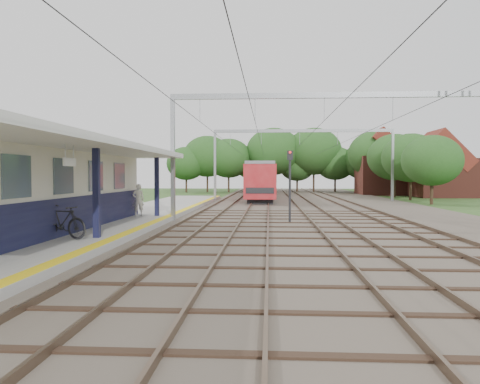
{
  "coord_description": "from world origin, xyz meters",
  "views": [
    {
      "loc": [
        0.26,
        -10.34,
        2.59
      ],
      "look_at": [
        -1.44,
        16.95,
        1.6
      ],
      "focal_mm": 35.0,
      "sensor_mm": 36.0,
      "label": 1
    }
  ],
  "objects": [
    {
      "name": "bicycle",
      "position": [
        -6.98,
        5.61,
        0.95
      ],
      "size": [
        2.08,
        1.13,
        1.2
      ],
      "primitive_type": "imported",
      "rotation": [
        0.0,
        0.0,
        1.27
      ],
      "color": "black",
      "rests_on": "platform"
    },
    {
      "name": "rail_tracks",
      "position": [
        1.5,
        30.0,
        0.18
      ],
      "size": [
        11.8,
        88.0,
        0.15
      ],
      "color": "brown",
      "rests_on": "ballast_bed"
    },
    {
      "name": "house_far",
      "position": [
        16.0,
        52.0,
        3.23
      ],
      "size": [
        8.0,
        6.12,
        8.66
      ],
      "color": "brown",
      "rests_on": "ground"
    },
    {
      "name": "station_building",
      "position": [
        -8.88,
        7.0,
        2.04
      ],
      "size": [
        3.41,
        18.0,
        3.4
      ],
      "color": "beige",
      "rests_on": "platform"
    },
    {
      "name": "ballast_bed",
      "position": [
        4.0,
        30.0,
        0.05
      ],
      "size": [
        18.0,
        90.0,
        0.1
      ],
      "primitive_type": "cube",
      "color": "#473D33",
      "rests_on": "ground"
    },
    {
      "name": "train",
      "position": [
        -0.5,
        46.05,
        2.06
      ],
      "size": [
        2.81,
        34.95,
        3.7
      ],
      "color": "black",
      "rests_on": "ballast_bed"
    },
    {
      "name": "ground",
      "position": [
        0.0,
        0.0,
        0.0
      ],
      "size": [
        160.0,
        160.0,
        0.0
      ],
      "primitive_type": "plane",
      "color": "#2D4C1E",
      "rests_on": "ground"
    },
    {
      "name": "house_near",
      "position": [
        21.0,
        46.0,
        2.99
      ],
      "size": [
        7.0,
        6.12,
        7.89
      ],
      "color": "brown",
      "rests_on": "ground"
    },
    {
      "name": "catenary_system",
      "position": [
        3.39,
        25.28,
        5.51
      ],
      "size": [
        17.22,
        88.0,
        7.0
      ],
      "color": "gray",
      "rests_on": "ground"
    },
    {
      "name": "yellow_stripe",
      "position": [
        -5.25,
        14.0,
        0.35
      ],
      "size": [
        0.45,
        52.0,
        0.01
      ],
      "primitive_type": "cube",
      "color": "yellow",
      "rests_on": "platform"
    },
    {
      "name": "platform",
      "position": [
        -7.5,
        14.0,
        0.17
      ],
      "size": [
        5.0,
        52.0,
        0.35
      ],
      "primitive_type": "cube",
      "color": "gray",
      "rests_on": "ground"
    },
    {
      "name": "signal_post",
      "position": [
        1.35,
        14.17,
        2.33
      ],
      "size": [
        0.3,
        0.28,
        3.86
      ],
      "rotation": [
        0.0,
        0.0,
        0.33
      ],
      "color": "black",
      "rests_on": "ground"
    },
    {
      "name": "canopy",
      "position": [
        -7.77,
        6.0,
        3.64
      ],
      "size": [
        6.4,
        20.0,
        3.44
      ],
      "color": "#101233",
      "rests_on": "platform"
    },
    {
      "name": "person",
      "position": [
        -6.94,
        15.0,
        1.23
      ],
      "size": [
        0.75,
        0.63,
        1.75
      ],
      "primitive_type": "imported",
      "rotation": [
        0.0,
        0.0,
        3.52
      ],
      "color": "silver",
      "rests_on": "platform"
    },
    {
      "name": "tree_band",
      "position": [
        3.84,
        57.12,
        4.92
      ],
      "size": [
        31.72,
        30.88,
        8.82
      ],
      "color": "#382619",
      "rests_on": "ground"
    }
  ]
}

